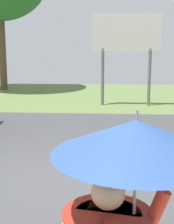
{
  "coord_description": "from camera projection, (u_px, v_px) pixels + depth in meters",
  "views": [
    {
      "loc": [
        0.86,
        -5.89,
        2.55
      ],
      "look_at": [
        0.43,
        1.0,
        1.1
      ],
      "focal_mm": 55.94,
      "sensor_mm": 36.0,
      "label": 1
    }
  ],
  "objects": [
    {
      "name": "roadside_billboard",
      "position": [
        127.0,
        39.0,
        13.18
      ],
      "size": [
        2.6,
        0.12,
        3.5
      ],
      "color": "slate",
      "rests_on": "ground_plane"
    },
    {
      "name": "ground_plane",
      "position": [
        75.0,
        139.0,
        9.22
      ],
      "size": [
        40.0,
        22.0,
        0.2
      ],
      "color": "#424244"
    }
  ]
}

